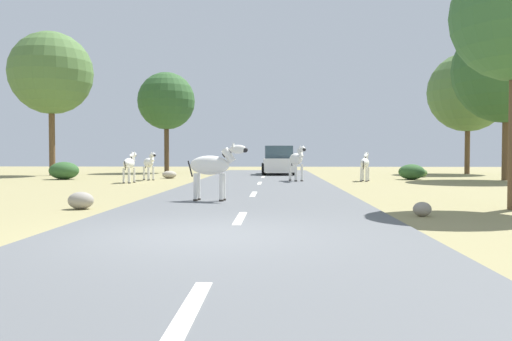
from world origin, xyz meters
TOP-DOWN VIEW (x-y plane):
  - ground_plane at (0.00, 0.00)m, footprint 90.00×90.00m
  - road at (0.50, 0.00)m, footprint 6.00×64.00m
  - lane_markings at (0.50, -1.00)m, footprint 0.16×56.00m
  - zebra_0 at (2.14, 15.83)m, footprint 0.85×1.69m
  - zebra_1 at (5.42, 16.74)m, footprint 0.69×1.47m
  - zebra_2 at (-5.35, 14.89)m, footprint 0.45×1.53m
  - zebra_3 at (-0.48, 5.70)m, footprint 1.64×0.57m
  - zebra_4 at (-5.08, 17.34)m, footprint 1.01×1.34m
  - car_0 at (1.34, 23.71)m, footprint 2.14×4.40m
  - tree_0 at (12.49, 17.92)m, footprint 5.18×5.18m
  - tree_1 at (13.69, 26.27)m, footprint 5.16×5.16m
  - tree_3 at (-12.33, 22.75)m, footprint 4.93×4.93m
  - tree_5 at (-6.38, 27.56)m, footprint 3.94×3.94m
  - bush_2 at (8.05, 18.42)m, footprint 1.30×1.17m
  - bush_3 at (9.22, 21.13)m, footprint 0.81×0.73m
  - bush_4 at (-9.62, 17.96)m, footprint 1.49×1.34m
  - rock_0 at (4.21, 2.86)m, footprint 0.38×0.32m
  - rock_1 at (-4.46, 19.19)m, footprint 0.76×0.59m
  - rock_2 at (-3.38, 3.97)m, footprint 0.60×0.50m

SIDE VIEW (x-z plane):
  - ground_plane at x=0.00m, z-range 0.00..0.00m
  - road at x=0.50m, z-range 0.00..0.05m
  - lane_markings at x=0.50m, z-range 0.05..0.06m
  - rock_0 at x=4.21m, z-range 0.00..0.30m
  - rock_1 at x=-4.46m, z-range 0.00..0.41m
  - rock_2 at x=-3.38m, z-range 0.00..0.41m
  - bush_3 at x=9.22m, z-range 0.00..0.49m
  - bush_2 at x=8.05m, z-range 0.00..0.78m
  - bush_4 at x=-9.62m, z-range 0.00..0.90m
  - zebra_4 at x=-5.08m, z-range 0.14..1.56m
  - car_0 at x=1.34m, z-range -0.02..1.72m
  - zebra_1 at x=5.42m, z-range 0.14..1.57m
  - zebra_2 at x=-5.35m, z-range 0.14..1.58m
  - zebra_3 at x=-0.48m, z-range 0.20..1.75m
  - zebra_0 at x=2.14m, z-range 0.21..1.87m
  - tree_5 at x=-6.38m, z-range 1.48..8.42m
  - tree_1 at x=13.69m, z-range 1.37..9.29m
  - tree_0 at x=12.49m, z-range 1.40..9.41m
  - tree_3 at x=-12.33m, z-range 1.84..10.47m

